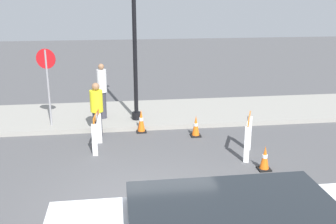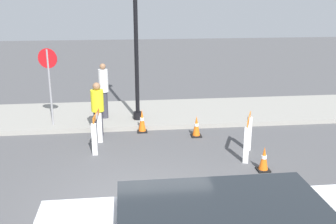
{
  "view_description": "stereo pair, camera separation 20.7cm",
  "coord_description": "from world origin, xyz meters",
  "views": [
    {
      "loc": [
        -0.39,
        -6.98,
        4.08
      ],
      "look_at": [
        0.97,
        3.12,
        1.0
      ],
      "focal_mm": 42.0,
      "sensor_mm": 36.0,
      "label": 1
    },
    {
      "loc": [
        -0.19,
        -7.0,
        4.08
      ],
      "look_at": [
        0.97,
        3.12,
        1.0
      ],
      "focal_mm": 42.0,
      "sensor_mm": 36.0,
      "label": 2
    }
  ],
  "objects": [
    {
      "name": "person_worker",
      "position": [
        -0.99,
        4.25,
        0.86
      ],
      "size": [
        0.52,
        0.52,
        1.62
      ],
      "rotation": [
        0.0,
        0.0,
        -0.7
      ],
      "color": "#33333D",
      "rests_on": "ground_plane"
    },
    {
      "name": "barricade_1",
      "position": [
        -0.96,
        3.19,
        0.56
      ],
      "size": [
        0.23,
        0.98,
        1.02
      ],
      "rotation": [
        0.0,
        0.0,
        10.9
      ],
      "color": "white",
      "rests_on": "ground_plane"
    },
    {
      "name": "traffic_cone_0",
      "position": [
        1.9,
        3.82,
        0.3
      ],
      "size": [
        0.3,
        0.3,
        0.63
      ],
      "color": "black",
      "rests_on": "ground_plane"
    },
    {
      "name": "traffic_cone_1",
      "position": [
        3.06,
        1.31,
        0.29
      ],
      "size": [
        0.3,
        0.3,
        0.61
      ],
      "color": "black",
      "rests_on": "ground_plane"
    },
    {
      "name": "sidewalk_slab",
      "position": [
        0.0,
        6.05,
        0.07
      ],
      "size": [
        18.0,
        3.11,
        0.14
      ],
      "color": "gray",
      "rests_on": "ground_plane"
    },
    {
      "name": "stop_sign",
      "position": [
        -2.44,
        5.02,
        1.73
      ],
      "size": [
        0.59,
        0.17,
        2.38
      ],
      "rotation": [
        0.0,
        0.0,
        2.89
      ],
      "color": "gray",
      "rests_on": "sidewalk_slab"
    },
    {
      "name": "person_pedestrian",
      "position": [
        -0.85,
        5.55,
        1.12
      ],
      "size": [
        0.42,
        0.42,
        1.81
      ],
      "rotation": [
        0.0,
        0.0,
        3.71
      ],
      "color": "#33333D",
      "rests_on": "sidewalk_slab"
    },
    {
      "name": "ground_plane",
      "position": [
        0.0,
        0.0,
        0.0
      ],
      "size": [
        60.0,
        60.0,
        0.0
      ],
      "primitive_type": "plane",
      "color": "#4C4C4F"
    },
    {
      "name": "streetlamp_post",
      "position": [
        0.22,
        5.27,
        3.69
      ],
      "size": [
        0.44,
        0.44,
        5.56
      ],
      "color": "black",
      "rests_on": "sidewalk_slab"
    },
    {
      "name": "traffic_cone_2",
      "position": [
        0.32,
        4.4,
        0.35
      ],
      "size": [
        0.3,
        0.3,
        0.72
      ],
      "color": "black",
      "rests_on": "ground_plane"
    },
    {
      "name": "barricade_0",
      "position": [
        2.94,
        2.19,
        0.6
      ],
      "size": [
        0.47,
        0.91,
        1.1
      ],
      "rotation": [
        0.0,
        0.0,
        7.47
      ],
      "color": "white",
      "rests_on": "ground_plane"
    }
  ]
}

